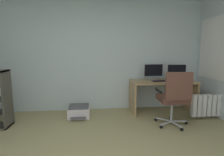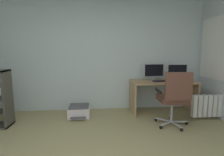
{
  "view_description": "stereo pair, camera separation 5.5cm",
  "coord_description": "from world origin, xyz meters",
  "px_view_note": "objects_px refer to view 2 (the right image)",
  "views": [
    {
      "loc": [
        0.03,
        -1.66,
        1.37
      ],
      "look_at": [
        0.43,
        1.85,
        0.86
      ],
      "focal_mm": 28.18,
      "sensor_mm": 36.0,
      "label": 1
    },
    {
      "loc": [
        0.09,
        -1.67,
        1.37
      ],
      "look_at": [
        0.43,
        1.85,
        0.86
      ],
      "focal_mm": 28.18,
      "sensor_mm": 36.0,
      "label": 2
    }
  ],
  "objects_px": {
    "desk": "(163,89)",
    "computer_mouse": "(172,81)",
    "keyboard": "(160,81)",
    "monitor_main": "(154,71)",
    "radiator": "(216,105)",
    "office_chair": "(174,96)",
    "monitor_secondary": "(177,71)",
    "printer": "(79,111)"
  },
  "relations": [
    {
      "from": "keyboard",
      "to": "printer",
      "type": "relative_size",
      "value": 0.64
    },
    {
      "from": "desk",
      "to": "office_chair",
      "type": "bearing_deg",
      "value": -98.36
    },
    {
      "from": "monitor_main",
      "to": "monitor_secondary",
      "type": "xyz_separation_m",
      "value": [
        0.56,
        0.0,
        0.0
      ]
    },
    {
      "from": "monitor_main",
      "to": "office_chair",
      "type": "xyz_separation_m",
      "value": [
        0.07,
        -0.95,
        -0.36
      ]
    },
    {
      "from": "desk",
      "to": "keyboard",
      "type": "height_order",
      "value": "keyboard"
    },
    {
      "from": "printer",
      "to": "keyboard",
      "type": "bearing_deg",
      "value": 1.29
    },
    {
      "from": "computer_mouse",
      "to": "monitor_main",
      "type": "bearing_deg",
      "value": 148.32
    },
    {
      "from": "monitor_secondary",
      "to": "computer_mouse",
      "type": "relative_size",
      "value": 4.58
    },
    {
      "from": "desk",
      "to": "printer",
      "type": "xyz_separation_m",
      "value": [
        -1.9,
        -0.11,
        -0.42
      ]
    },
    {
      "from": "computer_mouse",
      "to": "monitor_secondary",
      "type": "bearing_deg",
      "value": 37.01
    },
    {
      "from": "desk",
      "to": "office_chair",
      "type": "relative_size",
      "value": 1.38
    },
    {
      "from": "desk",
      "to": "office_chair",
      "type": "xyz_separation_m",
      "value": [
        -0.12,
        -0.85,
        0.05
      ]
    },
    {
      "from": "monitor_secondary",
      "to": "desk",
      "type": "bearing_deg",
      "value": -164.26
    },
    {
      "from": "radiator",
      "to": "office_chair",
      "type": "bearing_deg",
      "value": -163.63
    },
    {
      "from": "radiator",
      "to": "computer_mouse",
      "type": "bearing_deg",
      "value": 149.41
    },
    {
      "from": "keyboard",
      "to": "radiator",
      "type": "distance_m",
      "value": 1.22
    },
    {
      "from": "desk",
      "to": "computer_mouse",
      "type": "xyz_separation_m",
      "value": [
        0.17,
        -0.08,
        0.21
      ]
    },
    {
      "from": "keyboard",
      "to": "radiator",
      "type": "height_order",
      "value": "keyboard"
    },
    {
      "from": "keyboard",
      "to": "monitor_main",
      "type": "bearing_deg",
      "value": 117.08
    },
    {
      "from": "office_chair",
      "to": "radiator",
      "type": "xyz_separation_m",
      "value": [
        1.06,
        0.31,
        -0.3
      ]
    },
    {
      "from": "keyboard",
      "to": "computer_mouse",
      "type": "height_order",
      "value": "computer_mouse"
    },
    {
      "from": "office_chair",
      "to": "radiator",
      "type": "relative_size",
      "value": 1.01
    },
    {
      "from": "computer_mouse",
      "to": "radiator",
      "type": "distance_m",
      "value": 1.01
    },
    {
      "from": "computer_mouse",
      "to": "office_chair",
      "type": "bearing_deg",
      "value": -115.7
    },
    {
      "from": "desk",
      "to": "computer_mouse",
      "type": "height_order",
      "value": "computer_mouse"
    },
    {
      "from": "monitor_main",
      "to": "office_chair",
      "type": "relative_size",
      "value": 0.46
    },
    {
      "from": "desk",
      "to": "keyboard",
      "type": "distance_m",
      "value": 0.23
    },
    {
      "from": "computer_mouse",
      "to": "office_chair",
      "type": "relative_size",
      "value": 0.1
    },
    {
      "from": "monitor_secondary",
      "to": "printer",
      "type": "height_order",
      "value": "monitor_secondary"
    },
    {
      "from": "monitor_secondary",
      "to": "printer",
      "type": "bearing_deg",
      "value": -174.68
    },
    {
      "from": "desk",
      "to": "office_chair",
      "type": "distance_m",
      "value": 0.86
    },
    {
      "from": "keyboard",
      "to": "office_chair",
      "type": "relative_size",
      "value": 0.33
    },
    {
      "from": "keyboard",
      "to": "radiator",
      "type": "relative_size",
      "value": 0.33
    },
    {
      "from": "computer_mouse",
      "to": "radiator",
      "type": "height_order",
      "value": "computer_mouse"
    },
    {
      "from": "monitor_secondary",
      "to": "radiator",
      "type": "xyz_separation_m",
      "value": [
        0.57,
        -0.64,
        -0.66
      ]
    },
    {
      "from": "monitor_main",
      "to": "radiator",
      "type": "xyz_separation_m",
      "value": [
        1.13,
        -0.64,
        -0.66
      ]
    },
    {
      "from": "keyboard",
      "to": "computer_mouse",
      "type": "xyz_separation_m",
      "value": [
        0.26,
        -0.01,
        0.01
      ]
    },
    {
      "from": "computer_mouse",
      "to": "printer",
      "type": "height_order",
      "value": "computer_mouse"
    },
    {
      "from": "monitor_main",
      "to": "computer_mouse",
      "type": "bearing_deg",
      "value": -26.64
    },
    {
      "from": "monitor_main",
      "to": "monitor_secondary",
      "type": "relative_size",
      "value": 1.04
    },
    {
      "from": "monitor_main",
      "to": "printer",
      "type": "xyz_separation_m",
      "value": [
        -1.7,
        -0.21,
        -0.83
      ]
    },
    {
      "from": "monitor_secondary",
      "to": "radiator",
      "type": "relative_size",
      "value": 0.44
    }
  ]
}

